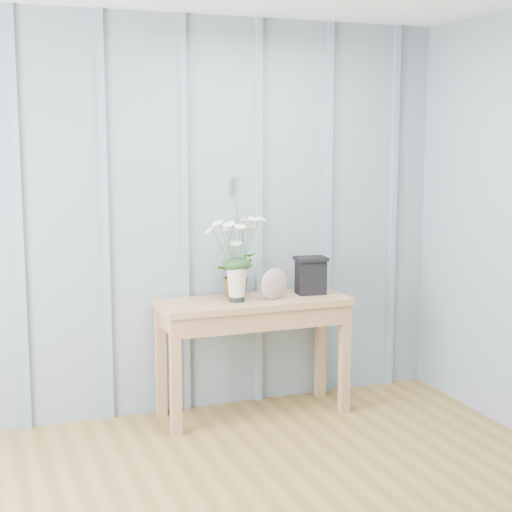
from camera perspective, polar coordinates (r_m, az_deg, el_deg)
name	(u,v)px	position (r m, az deg, el deg)	size (l,w,h in m)	color
room_shell	(207,84)	(3.59, -3.57, 12.36)	(4.00, 4.50, 2.50)	gray
sideboard	(253,317)	(4.94, -0.20, -4.45)	(1.20, 0.45, 0.75)	#A4754D
daisy_vase	(237,241)	(4.78, -1.42, 1.08)	(0.42, 0.32, 0.60)	black
spider_plant	(236,274)	(4.99, -1.47, -1.33)	(0.25, 0.22, 0.28)	#1A3A1B
felt_disc_vessel	(274,284)	(4.88, 1.34, -2.04)	(0.20, 0.06, 0.20)	brown
carved_box	(311,275)	(5.06, 4.00, -1.39)	(0.21, 0.17, 0.24)	black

